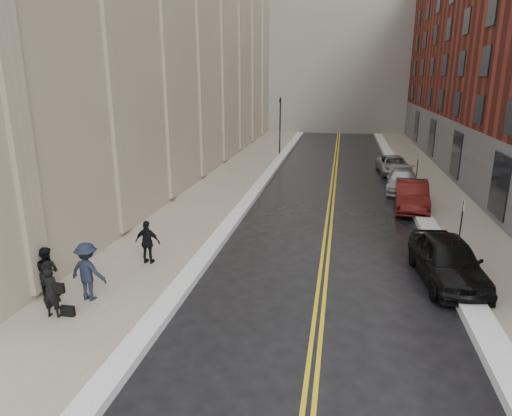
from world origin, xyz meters
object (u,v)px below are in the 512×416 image
at_px(car_silver_far, 394,165).
at_px(car_maroon, 411,195).
at_px(pedestrian_b, 88,271).
at_px(pedestrian_main, 51,292).
at_px(pedestrian_c, 148,242).
at_px(pedestrian_a, 47,272).
at_px(car_black, 448,260).
at_px(car_silver_near, 402,181).

bearing_deg(car_silver_far, car_maroon, -93.71).
bearing_deg(pedestrian_b, car_silver_far, -109.86).
xyz_separation_m(pedestrian_main, pedestrian_c, (1.14, 4.32, 0.04)).
bearing_deg(car_maroon, pedestrian_a, -130.42).
distance_m(pedestrian_b, pedestrian_c, 3.16).
xyz_separation_m(car_black, pedestrian_a, (-13.00, -3.83, 0.17)).
relative_size(pedestrian_b, pedestrian_c, 1.13).
relative_size(car_black, car_maroon, 1.01).
bearing_deg(pedestrian_b, pedestrian_main, 75.72).
relative_size(pedestrian_main, pedestrian_a, 0.97).
relative_size(pedestrian_a, pedestrian_b, 0.88).
height_order(car_maroon, car_silver_far, car_maroon).
distance_m(car_black, car_maroon, 9.27).
bearing_deg(car_silver_far, car_silver_near, -93.75).
distance_m(pedestrian_main, pedestrian_c, 4.47).
bearing_deg(pedestrian_main, car_black, -160.60).
relative_size(car_black, pedestrian_b, 2.51).
xyz_separation_m(car_black, car_silver_near, (-0.00, 13.50, -0.16)).
height_order(pedestrian_main, pedestrian_c, pedestrian_c).
bearing_deg(pedestrian_c, car_silver_near, -126.37).
bearing_deg(pedestrian_main, pedestrian_a, -54.93).
bearing_deg(car_maroon, pedestrian_main, -125.72).
distance_m(car_maroon, pedestrian_a, 18.46).
bearing_deg(pedestrian_b, pedestrian_a, 7.80).
distance_m(car_maroon, car_silver_near, 4.23).
bearing_deg(car_black, pedestrian_b, -167.39).
bearing_deg(car_maroon, pedestrian_b, -127.10).
bearing_deg(pedestrian_b, car_maroon, -124.34).
bearing_deg(car_silver_far, pedestrian_a, -123.50).
xyz_separation_m(car_maroon, pedestrian_c, (-10.90, -9.99, 0.21)).
height_order(pedestrian_main, pedestrian_a, pedestrian_a).
relative_size(car_silver_near, car_silver_far, 0.98).
height_order(car_maroon, car_silver_near, car_maroon).
height_order(car_silver_far, pedestrian_c, pedestrian_c).
relative_size(car_maroon, car_silver_near, 1.04).
height_order(car_maroon, pedestrian_a, pedestrian_a).
relative_size(pedestrian_a, pedestrian_c, 0.99).
bearing_deg(pedestrian_a, car_maroon, -130.67).
height_order(car_maroon, pedestrian_main, pedestrian_main).
xyz_separation_m(car_silver_near, pedestrian_main, (-12.04, -18.54, 0.30)).
distance_m(car_maroon, car_silver_far, 9.62).
height_order(car_silver_near, pedestrian_main, pedestrian_main).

